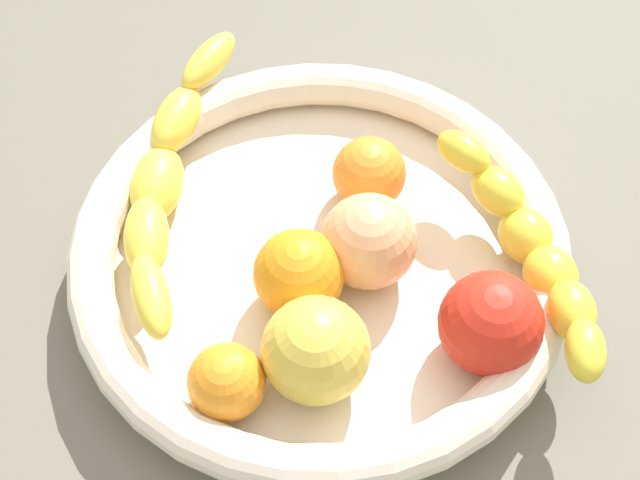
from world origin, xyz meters
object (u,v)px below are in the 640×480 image
object	(u,v)px
peach_blush	(369,241)
tomato_red	(491,323)
banana_draped_right	(166,176)
orange_mid_right	(299,274)
banana_draped_left	(533,251)
orange_mid_left	(369,173)
apple_yellow	(316,350)
orange_front	(227,382)
fruit_bowl	(320,257)

from	to	relation	value
peach_blush	tomato_red	distance (cm)	9.98
banana_draped_right	orange_mid_right	world-z (taller)	orange_mid_right
banana_draped_left	orange_mid_right	size ratio (longest dim) A/B	3.39
orange_mid_left	orange_mid_right	size ratio (longest dim) A/B	0.87
banana_draped_right	orange_mid_left	distance (cm)	14.68
orange_mid_right	peach_blush	size ratio (longest dim) A/B	0.93
banana_draped_right	apple_yellow	world-z (taller)	apple_yellow
orange_front	apple_yellow	world-z (taller)	apple_yellow
fruit_bowl	banana_draped_left	size ratio (longest dim) A/B	1.67
orange_front	orange_mid_right	size ratio (longest dim) A/B	0.81
banana_draped_left	peach_blush	world-z (taller)	peach_blush
fruit_bowl	orange_mid_right	size ratio (longest dim) A/B	5.66
banana_draped_right	orange_mid_left	xyz separation A→B (cm)	(11.90, -8.60, -0.21)
orange_mid_left	tomato_red	xyz separation A→B (cm)	(-1.94, -14.67, 0.73)
orange_front	orange_mid_left	size ratio (longest dim) A/B	0.93
tomato_red	banana_draped_right	bearing A→B (deg)	113.17
fruit_bowl	peach_blush	distance (cm)	4.18
orange_mid_left	banana_draped_left	bearing A→B (deg)	-71.19
orange_mid_right	peach_blush	distance (cm)	5.35
banana_draped_right	orange_front	xyz separation A→B (cm)	(-5.64, -15.95, -0.40)
peach_blush	tomato_red	size ratio (longest dim) A/B	0.98
peach_blush	apple_yellow	distance (cm)	9.16
orange_front	orange_mid_right	world-z (taller)	orange_mid_right
orange_mid_left	peach_blush	xyz separation A→B (cm)	(-4.08, -4.92, 0.64)
banana_draped_left	orange_front	size ratio (longest dim) A/B	4.18
banana_draped_left	orange_front	xyz separation A→B (cm)	(-21.73, 4.92, -0.90)
fruit_bowl	orange_front	distance (cm)	12.12
banana_draped_right	orange_mid_right	bearing A→B (deg)	-78.58
peach_blush	tomato_red	bearing A→B (deg)	-77.62
orange_mid_left	tomato_red	size ratio (longest dim) A/B	0.79
orange_mid_left	apple_yellow	world-z (taller)	apple_yellow
orange_front	orange_mid_right	distance (cm)	8.86
banana_draped_left	orange_front	world-z (taller)	banana_draped_left
fruit_bowl	orange_mid_left	world-z (taller)	orange_mid_left
apple_yellow	banana_draped_right	bearing A→B (deg)	89.48
orange_front	orange_mid_left	world-z (taller)	orange_mid_left
fruit_bowl	orange_mid_right	distance (cm)	3.88
banana_draped_right	orange_front	world-z (taller)	banana_draped_right
tomato_red	orange_mid_left	bearing A→B (deg)	82.47
banana_draped_left	tomato_red	distance (cm)	6.57
fruit_bowl	orange_mid_right	world-z (taller)	orange_mid_right
peach_blush	apple_yellow	size ratio (longest dim) A/B	0.95
fruit_bowl	orange_front	bearing A→B (deg)	-156.77
orange_mid_right	tomato_red	xyz separation A→B (cm)	(7.41, -10.65, 0.33)
orange_mid_right	banana_draped_right	bearing A→B (deg)	101.42
banana_draped_left	orange_mid_left	world-z (taller)	banana_draped_left
orange_front	orange_mid_left	distance (cm)	19.02
orange_front	orange_mid_right	bearing A→B (deg)	22.18
orange_front	banana_draped_right	bearing A→B (deg)	70.52
orange_front	peach_blush	world-z (taller)	peach_blush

